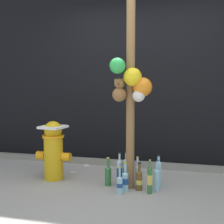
% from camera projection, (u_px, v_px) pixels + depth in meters
% --- Properties ---
extents(ground_plane, '(14.00, 14.00, 0.00)m').
position_uv_depth(ground_plane, '(118.00, 200.00, 3.21)').
color(ground_plane, '#9E9B93').
extents(building_wall, '(10.00, 0.20, 3.74)m').
position_uv_depth(building_wall, '(142.00, 44.00, 4.67)').
color(building_wall, black).
rests_on(building_wall, ground_plane).
extents(curb_strip, '(8.00, 0.12, 0.08)m').
position_uv_depth(curb_strip, '(137.00, 164.00, 4.49)').
color(curb_strip, gray).
rests_on(curb_strip, ground_plane).
extents(memorial_post, '(0.48, 0.30, 2.64)m').
position_uv_depth(memorial_post, '(131.00, 64.00, 3.42)').
color(memorial_post, olive).
rests_on(memorial_post, ground_plane).
extents(fire_hydrant, '(0.47, 0.34, 0.76)m').
position_uv_depth(fire_hydrant, '(53.00, 149.00, 3.90)').
color(fire_hydrant, gold).
rests_on(fire_hydrant, ground_plane).
extents(bottle_0, '(0.06, 0.06, 0.36)m').
position_uv_depth(bottle_0, '(127.00, 170.00, 3.83)').
color(bottle_0, '#93CCE0').
rests_on(bottle_0, ground_plane).
extents(bottle_1, '(0.06, 0.06, 0.39)m').
position_uv_depth(bottle_1, '(150.00, 179.00, 3.39)').
color(bottle_1, '#337038').
rests_on(bottle_1, ground_plane).
extents(bottle_2, '(0.08, 0.08, 0.33)m').
position_uv_depth(bottle_2, '(139.00, 180.00, 3.51)').
color(bottle_2, brown).
rests_on(bottle_2, ground_plane).
extents(bottle_3, '(0.08, 0.08, 0.35)m').
position_uv_depth(bottle_3, '(108.00, 175.00, 3.67)').
color(bottle_3, '#337038').
rests_on(bottle_3, ground_plane).
extents(bottle_4, '(0.07, 0.07, 0.37)m').
position_uv_depth(bottle_4, '(157.00, 179.00, 3.48)').
color(bottle_4, '#93CCE0').
rests_on(bottle_4, ground_plane).
extents(bottle_5, '(0.06, 0.06, 0.37)m').
position_uv_depth(bottle_5, '(137.00, 175.00, 3.62)').
color(bottle_5, '#B2DBEA').
rests_on(bottle_5, ground_plane).
extents(bottle_6, '(0.07, 0.07, 0.38)m').
position_uv_depth(bottle_6, '(158.00, 173.00, 3.64)').
color(bottle_6, '#93CCE0').
rests_on(bottle_6, ground_plane).
extents(bottle_7, '(0.07, 0.07, 0.41)m').
position_uv_depth(bottle_7, '(120.00, 172.00, 3.69)').
color(bottle_7, '#B2DBEA').
rests_on(bottle_7, ground_plane).
extents(bottle_8, '(0.08, 0.08, 0.34)m').
position_uv_depth(bottle_8, '(125.00, 180.00, 3.48)').
color(bottle_8, '#93CCE0').
rests_on(bottle_8, ground_plane).
extents(bottle_9, '(0.08, 0.08, 0.40)m').
position_uv_depth(bottle_9, '(126.00, 171.00, 3.73)').
color(bottle_9, '#93CCE0').
rests_on(bottle_9, ground_plane).
extents(bottle_10, '(0.07, 0.07, 0.31)m').
position_uv_depth(bottle_10, '(120.00, 184.00, 3.38)').
color(bottle_10, '#93CCE0').
rests_on(bottle_10, ground_plane).
extents(litter_0, '(0.14, 0.15, 0.01)m').
position_uv_depth(litter_0, '(86.00, 165.00, 4.58)').
color(litter_0, silver).
rests_on(litter_0, ground_plane).
extents(litter_1, '(0.08, 0.06, 0.01)m').
position_uv_depth(litter_1, '(73.00, 172.00, 4.23)').
color(litter_1, silver).
rests_on(litter_1, ground_plane).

